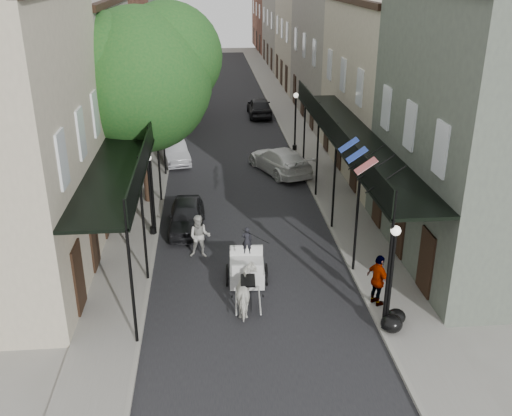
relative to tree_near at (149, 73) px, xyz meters
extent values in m
plane|color=gray|center=(4.20, -10.18, -6.49)|extent=(140.00, 140.00, 0.00)
cube|color=black|center=(4.20, 9.82, -6.48)|extent=(8.00, 90.00, 0.01)
cube|color=gray|center=(-0.80, 9.82, -6.43)|extent=(2.20, 90.00, 0.12)
cube|color=gray|center=(9.20, 9.82, -6.43)|extent=(2.20, 90.00, 0.12)
cube|color=#B6AB92|center=(-4.40, 19.82, -1.24)|extent=(5.00, 80.00, 10.50)
cube|color=gray|center=(12.80, 19.82, -1.24)|extent=(5.00, 80.00, 10.50)
cube|color=black|center=(-0.80, -3.18, -2.49)|extent=(2.20, 18.00, 0.12)
cube|color=black|center=(0.25, -3.18, -1.99)|extent=(0.06, 18.00, 1.00)
cylinder|color=black|center=(0.20, -12.18, -4.37)|extent=(0.10, 0.10, 4.00)
cylinder|color=black|center=(0.20, -4.18, -4.37)|extent=(0.10, 0.10, 4.00)
cylinder|color=black|center=(0.20, 3.82, -4.37)|extent=(0.10, 0.10, 4.00)
cube|color=black|center=(9.20, -3.18, -2.49)|extent=(2.20, 18.00, 0.12)
cube|color=black|center=(8.15, -3.18, -1.99)|extent=(0.06, 18.00, 1.00)
cylinder|color=black|center=(8.20, -12.18, -4.37)|extent=(0.10, 0.10, 4.00)
cylinder|color=black|center=(8.20, -4.18, -4.37)|extent=(0.10, 0.10, 4.00)
cylinder|color=black|center=(8.20, 3.82, -4.37)|extent=(0.10, 0.10, 4.00)
cylinder|color=#382619|center=(-0.40, -0.18, -3.57)|extent=(0.44, 0.44, 5.60)
sphere|color=#184A1A|center=(-0.40, -0.18, -0.29)|extent=(6.80, 6.80, 6.80)
sphere|color=#184A1A|center=(0.96, 0.42, 0.71)|extent=(5.10, 5.10, 5.10)
cylinder|color=#382619|center=(-0.40, 13.82, -3.85)|extent=(0.44, 0.44, 5.04)
sphere|color=#184A1A|center=(-0.40, 13.82, -0.91)|extent=(6.00, 6.00, 6.00)
sphere|color=#184A1A|center=(0.80, 14.42, -0.01)|extent=(4.50, 4.50, 4.50)
cylinder|color=black|center=(8.30, -12.18, -6.22)|extent=(0.28, 0.28, 0.30)
cylinder|color=black|center=(8.30, -12.18, -4.67)|extent=(0.12, 0.12, 3.40)
sphere|color=white|center=(8.30, -12.18, -2.82)|extent=(0.32, 0.32, 0.32)
cylinder|color=black|center=(0.10, -4.18, -6.22)|extent=(0.28, 0.28, 0.30)
cylinder|color=black|center=(0.10, -4.18, -4.67)|extent=(0.12, 0.12, 3.40)
sphere|color=white|center=(0.10, -4.18, -2.82)|extent=(0.32, 0.32, 0.32)
cylinder|color=black|center=(8.30, 7.82, -6.22)|extent=(0.28, 0.28, 0.30)
cylinder|color=black|center=(8.30, 7.82, -4.67)|extent=(0.12, 0.12, 3.40)
sphere|color=white|center=(8.30, 7.82, -2.82)|extent=(0.32, 0.32, 0.32)
imported|color=silver|center=(3.87, -10.56, -5.73)|extent=(0.91, 1.83, 1.51)
torus|color=black|center=(3.25, -7.86, -5.92)|extent=(0.14, 1.19, 1.18)
torus|color=black|center=(4.76, -7.94, -5.92)|extent=(0.14, 1.19, 1.18)
torus|color=black|center=(3.37, -9.15, -6.19)|extent=(0.10, 0.62, 0.62)
torus|color=black|center=(4.51, -9.21, -6.19)|extent=(0.10, 0.62, 0.62)
cube|color=silver|center=(3.99, -8.08, -5.52)|extent=(1.37, 1.72, 0.64)
cube|color=silver|center=(3.94, -9.04, -5.07)|extent=(1.13, 0.56, 0.11)
cube|color=silver|center=(3.93, -9.27, -4.79)|extent=(1.10, 0.15, 0.46)
imported|color=black|center=(3.94, -9.04, -4.49)|extent=(0.39, 0.27, 1.03)
imported|color=#A5A49C|center=(2.20, -6.36, -5.56)|extent=(0.97, 0.80, 1.85)
imported|color=gray|center=(0.00, 11.99, -5.41)|extent=(1.43, 1.29, 1.92)
imported|color=gray|center=(8.40, -10.72, -5.42)|extent=(0.88, 1.21, 1.90)
imported|color=black|center=(1.60, -3.64, -5.82)|extent=(1.64, 3.95, 1.34)
imported|color=#A2A2A7|center=(0.60, 6.29, -5.82)|extent=(2.22, 4.24, 1.33)
imported|color=black|center=(0.60, 19.33, -5.72)|extent=(3.28, 5.82, 1.53)
imported|color=white|center=(6.80, 3.82, -5.75)|extent=(3.77, 5.47, 1.47)
imported|color=black|center=(6.90, 17.47, -5.72)|extent=(1.83, 4.53, 1.54)
ellipsoid|color=black|center=(8.42, -12.38, -6.06)|extent=(0.71, 0.71, 0.61)
ellipsoid|color=black|center=(8.72, -11.93, -6.12)|extent=(0.62, 0.62, 0.50)
camera|label=1|loc=(2.64, -27.51, 4.62)|focal=40.00mm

